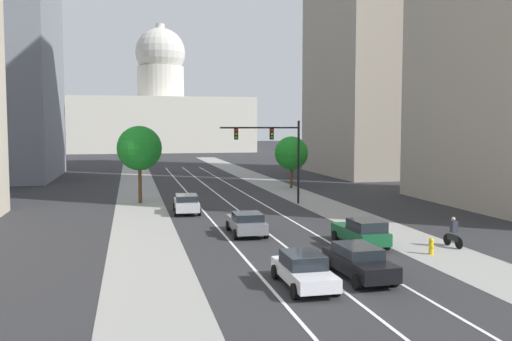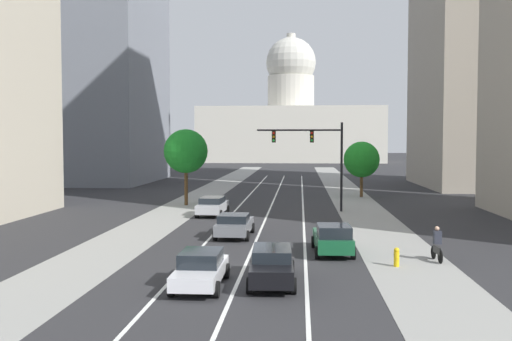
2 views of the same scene
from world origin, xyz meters
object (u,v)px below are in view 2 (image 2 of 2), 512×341
car_black (272,264)px  fire_hydrant (397,257)px  car_silver (213,206)px  car_green (333,239)px  street_tree_near_left (186,151)px  cyclist (437,244)px  car_white (201,268)px  capitol_building (291,124)px  car_gray (234,225)px  street_tree_far_right (362,160)px  traffic_signal_mast (316,149)px

car_black → fire_hydrant: car_black is taller
car_silver → fire_hydrant: size_ratio=5.14×
car_green → street_tree_near_left: size_ratio=0.65×
car_green → cyclist: size_ratio=2.60×
car_white → fire_hydrant: size_ratio=4.97×
capitol_building → cyclist: (9.25, -129.31, -9.54)m
car_gray → street_tree_far_right: (10.36, 25.40, 3.14)m
cyclist → street_tree_far_right: (-0.31, 31.64, 3.04)m
car_green → car_black: (-2.85, -6.28, -0.03)m
cyclist → car_green: bearing=69.5°
car_silver → fire_hydrant: (11.35, -17.31, -0.32)m
traffic_signal_mast → car_gray: bearing=-112.1°
car_gray → traffic_signal_mast: (5.31, 13.06, 4.42)m
car_gray → cyclist: 12.37m
car_green → car_silver: bearing=28.3°
car_black → cyclist: size_ratio=2.77×
car_gray → fire_hydrant: car_gray is taller
car_silver → street_tree_far_right: bearing=-37.4°
car_black → fire_hydrant: 6.68m
cyclist → street_tree_near_left: street_tree_near_left is taller
car_green → car_silver: 16.88m
car_gray → street_tree_far_right: size_ratio=0.79×
car_silver → car_white: bearing=-169.8°
car_green → street_tree_near_left: bearing=27.2°
car_green → street_tree_far_right: size_ratio=0.77×
car_silver → car_green: bearing=-146.9°
capitol_building → street_tree_near_left: capitol_building is taller
car_green → traffic_signal_mast: traffic_signal_mast is taller
car_green → traffic_signal_mast: bearing=-0.8°
street_tree_near_left → street_tree_far_right: bearing=27.9°
street_tree_near_left → fire_hydrant: bearing=-58.5°
car_gray → street_tree_near_left: street_tree_near_left is taller
fire_hydrant → car_green: bearing=135.6°
car_green → street_tree_far_right: street_tree_far_right is taller
car_black → fire_hydrant: (5.66, 3.53, -0.32)m
car_black → traffic_signal_mast: 24.71m
cyclist → street_tree_far_right: 31.78m
fire_hydrant → street_tree_far_right: street_tree_far_right is taller
car_green → car_white: 9.07m
street_tree_far_right → traffic_signal_mast: bearing=-112.3°
car_gray → street_tree_near_left: bearing=22.1°
car_gray → street_tree_far_right: 27.61m
cyclist → car_silver: bearing=35.4°
car_silver → car_gray: size_ratio=1.03×
car_white → car_gray: size_ratio=0.99×
car_gray → car_black: (2.84, -11.13, 0.03)m
capitol_building → car_gray: size_ratio=10.76×
car_green → car_gray: car_green is taller
capitol_building → car_silver: capitol_building is taller
capitol_building → car_gray: capitol_building is taller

